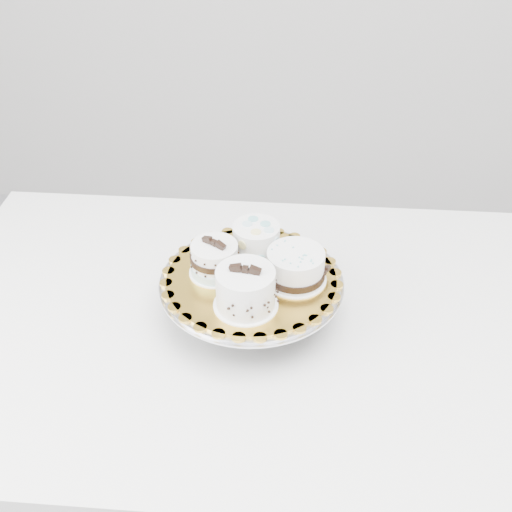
# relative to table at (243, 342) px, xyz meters

# --- Properties ---
(table) EXTENTS (1.33, 0.92, 0.75)m
(table) POSITION_rel_table_xyz_m (0.00, 0.00, 0.00)
(table) COLOR white
(table) RESTS_ON floor
(cake_stand) EXTENTS (0.35, 0.35, 0.10)m
(cake_stand) POSITION_rel_table_xyz_m (0.02, 0.01, 0.14)
(cake_stand) COLOR gray
(cake_stand) RESTS_ON table
(cake_board) EXTENTS (0.42, 0.42, 0.00)m
(cake_board) POSITION_rel_table_xyz_m (0.02, 0.01, 0.17)
(cake_board) COLOR gold
(cake_board) RESTS_ON cake_stand
(cake_swirl) EXTENTS (0.12, 0.12, 0.09)m
(cake_swirl) POSITION_rel_table_xyz_m (0.02, -0.08, 0.21)
(cake_swirl) COLOR white
(cake_swirl) RESTS_ON cake_board
(cake_banded) EXTENTS (0.12, 0.12, 0.08)m
(cake_banded) POSITION_rel_table_xyz_m (-0.05, 0.01, 0.20)
(cake_banded) COLOR white
(cake_banded) RESTS_ON cake_board
(cake_dots) EXTENTS (0.11, 0.11, 0.07)m
(cake_dots) POSITION_rel_table_xyz_m (0.02, 0.08, 0.20)
(cake_dots) COLOR white
(cake_dots) RESTS_ON cake_board
(cake_ribbon) EXTENTS (0.14, 0.14, 0.07)m
(cake_ribbon) POSITION_rel_table_xyz_m (0.10, 0.01, 0.20)
(cake_ribbon) COLOR white
(cake_ribbon) RESTS_ON cake_board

